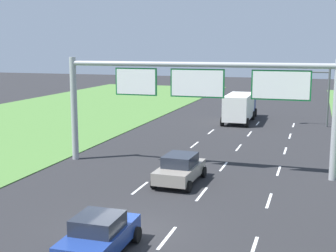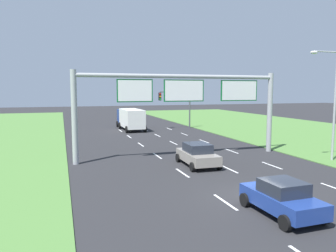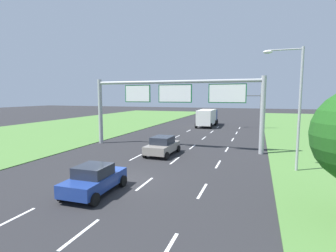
{
  "view_description": "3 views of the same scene",
  "coord_description": "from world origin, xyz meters",
  "px_view_note": "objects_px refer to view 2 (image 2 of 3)",
  "views": [
    {
      "loc": [
        7.27,
        -17.16,
        7.72
      ],
      "look_at": [
        -1.61,
        10.66,
        2.72
      ],
      "focal_mm": 50.0,
      "sensor_mm": 36.0,
      "label": 1
    },
    {
      "loc": [
        -9.3,
        -14.0,
        5.51
      ],
      "look_at": [
        -0.47,
        13.02,
        2.38
      ],
      "focal_mm": 35.0,
      "sensor_mm": 36.0,
      "label": 2
    },
    {
      "loc": [
        8.01,
        -13.86,
        5.25
      ],
      "look_at": [
        -0.54,
        10.94,
        2.2
      ],
      "focal_mm": 28.0,
      "sensor_mm": 36.0,
      "label": 3
    }
  ],
  "objects_px": {
    "sign_gantry": "(185,97)",
    "traffic_light_mast": "(177,102)",
    "box_truck": "(130,118)",
    "car_near_red": "(198,154)",
    "car_lead_silver": "(282,198)",
    "street_lamp": "(331,96)"
  },
  "relations": [
    {
      "from": "car_near_red",
      "to": "car_lead_silver",
      "type": "height_order",
      "value": "car_near_red"
    },
    {
      "from": "car_near_red",
      "to": "traffic_light_mast",
      "type": "xyz_separation_m",
      "value": [
        6.36,
        22.25,
        3.04
      ]
    },
    {
      "from": "car_near_red",
      "to": "box_truck",
      "type": "distance_m",
      "value": 23.16
    },
    {
      "from": "box_truck",
      "to": "sign_gantry",
      "type": "relative_size",
      "value": 0.49
    },
    {
      "from": "car_lead_silver",
      "to": "street_lamp",
      "type": "distance_m",
      "value": 13.96
    },
    {
      "from": "traffic_light_mast",
      "to": "street_lamp",
      "type": "relative_size",
      "value": 0.66
    },
    {
      "from": "traffic_light_mast",
      "to": "street_lamp",
      "type": "distance_m",
      "value": 24.37
    },
    {
      "from": "sign_gantry",
      "to": "traffic_light_mast",
      "type": "distance_m",
      "value": 20.02
    },
    {
      "from": "car_near_red",
      "to": "traffic_light_mast",
      "type": "distance_m",
      "value": 23.34
    },
    {
      "from": "car_lead_silver",
      "to": "traffic_light_mast",
      "type": "distance_m",
      "value": 33.0
    },
    {
      "from": "box_truck",
      "to": "traffic_light_mast",
      "type": "height_order",
      "value": "traffic_light_mast"
    },
    {
      "from": "car_near_red",
      "to": "street_lamp",
      "type": "distance_m",
      "value": 11.24
    },
    {
      "from": "car_lead_silver",
      "to": "street_lamp",
      "type": "relative_size",
      "value": 0.47
    },
    {
      "from": "traffic_light_mast",
      "to": "car_lead_silver",
      "type": "bearing_deg",
      "value": -101.58
    },
    {
      "from": "car_near_red",
      "to": "car_lead_silver",
      "type": "distance_m",
      "value": 9.94
    },
    {
      "from": "street_lamp",
      "to": "sign_gantry",
      "type": "bearing_deg",
      "value": 153.48
    },
    {
      "from": "box_truck",
      "to": "traffic_light_mast",
      "type": "relative_size",
      "value": 1.51
    },
    {
      "from": "sign_gantry",
      "to": "car_lead_silver",
      "type": "bearing_deg",
      "value": -91.97
    },
    {
      "from": "car_near_red",
      "to": "box_truck",
      "type": "bearing_deg",
      "value": 92.15
    },
    {
      "from": "car_lead_silver",
      "to": "traffic_light_mast",
      "type": "height_order",
      "value": "traffic_light_mast"
    },
    {
      "from": "car_near_red",
      "to": "sign_gantry",
      "type": "distance_m",
      "value": 5.25
    },
    {
      "from": "box_truck",
      "to": "sign_gantry",
      "type": "xyz_separation_m",
      "value": [
        0.47,
        -19.91,
        3.35
      ]
    }
  ]
}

